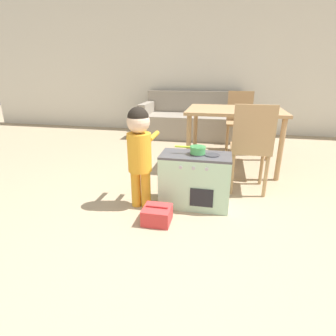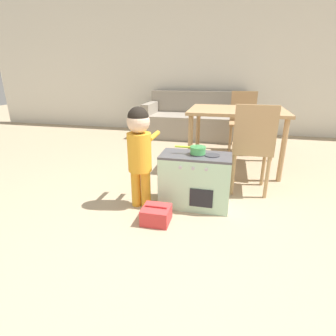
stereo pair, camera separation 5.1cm
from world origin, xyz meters
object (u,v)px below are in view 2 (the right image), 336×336
at_px(dining_table, 237,117).
at_px(child_figure, 139,146).
at_px(toy_basket, 156,215).
at_px(play_kitchen, 195,180).
at_px(dining_chair_near, 252,147).
at_px(couch, 196,121).
at_px(dining_chair_far, 242,120).
at_px(toy_pot, 197,150).

bearing_deg(dining_table, child_figure, -122.73).
distance_m(child_figure, toy_basket, 0.60).
height_order(play_kitchen, dining_chair_near, dining_chair_near).
relative_size(toy_basket, dining_chair_near, 0.25).
relative_size(child_figure, couch, 0.49).
relative_size(child_figure, dining_chair_far, 1.01).
bearing_deg(dining_table, toy_pot, -106.28).
relative_size(play_kitchen, toy_basket, 2.76).
bearing_deg(dining_chair_far, couch, -46.86).
xyz_separation_m(play_kitchen, toy_pot, (0.01, 0.00, 0.29)).
bearing_deg(couch, play_kitchen, -82.71).
bearing_deg(couch, child_figure, -92.29).
bearing_deg(dining_table, play_kitchen, -106.77).
distance_m(dining_table, dining_chair_near, 0.79).
xyz_separation_m(toy_basket, dining_table, (0.61, 1.52, 0.58)).
bearing_deg(play_kitchen, toy_basket, -125.39).
bearing_deg(dining_table, dining_chair_far, 82.10).
bearing_deg(toy_basket, toy_pot, 53.57).
xyz_separation_m(toy_pot, couch, (-0.37, 2.78, -0.24)).
height_order(toy_pot, dining_chair_far, dining_chair_far).
bearing_deg(dining_chair_near, toy_basket, -134.81).
relative_size(child_figure, dining_table, 0.79).
bearing_deg(dining_chair_far, toy_pot, 77.03).
xyz_separation_m(dining_table, couch, (-0.70, 1.64, -0.35)).
xyz_separation_m(toy_pot, child_figure, (-0.48, -0.13, 0.04)).
bearing_deg(dining_chair_near, play_kitchen, -141.56).
relative_size(toy_pot, dining_chair_far, 0.30).
relative_size(dining_chair_near, dining_chair_far, 1.00).
height_order(toy_basket, dining_chair_far, dining_chair_far).
relative_size(toy_pot, dining_table, 0.24).
height_order(toy_basket, dining_table, dining_table).
height_order(child_figure, toy_basket, child_figure).
distance_m(play_kitchen, dining_table, 1.26).
height_order(play_kitchen, dining_chair_far, dining_chair_far).
height_order(play_kitchen, toy_basket, play_kitchen).
height_order(toy_basket, dining_chair_near, dining_chair_near).
relative_size(play_kitchen, couch, 0.33).
relative_size(toy_basket, dining_chair_far, 0.25).
bearing_deg(toy_basket, dining_table, 68.14).
distance_m(play_kitchen, toy_basket, 0.49).
bearing_deg(child_figure, dining_chair_near, 28.23).
xyz_separation_m(play_kitchen, dining_table, (0.35, 1.15, 0.40)).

